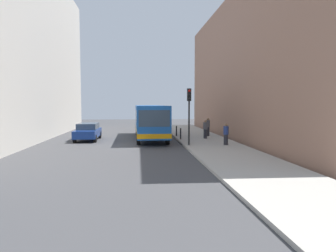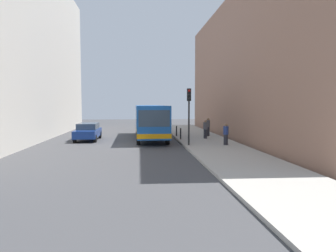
# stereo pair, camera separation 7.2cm
# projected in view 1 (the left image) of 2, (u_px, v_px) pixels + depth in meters

# --- Properties ---
(ground_plane) EXTENTS (80.00, 80.00, 0.00)m
(ground_plane) POSITION_uv_depth(u_px,v_px,m) (140.00, 145.00, 23.61)
(ground_plane) COLOR #424244
(sidewalk) EXTENTS (4.40, 40.00, 0.15)m
(sidewalk) POSITION_uv_depth(u_px,v_px,m) (208.00, 143.00, 24.13)
(sidewalk) COLOR #ADA89E
(sidewalk) RESTS_ON ground
(building_left) EXTENTS (7.00, 32.00, 15.99)m
(building_left) POSITION_uv_depth(u_px,v_px,m) (3.00, 47.00, 25.88)
(building_left) COLOR #BCB7AD
(building_left) RESTS_ON ground
(building_right) EXTENTS (7.00, 32.00, 12.79)m
(building_right) POSITION_uv_depth(u_px,v_px,m) (264.00, 69.00, 28.24)
(building_right) COLOR #936B56
(building_right) RESTS_ON ground
(bus) EXTENTS (2.69, 11.06, 3.00)m
(bus) POSITION_uv_depth(u_px,v_px,m) (150.00, 120.00, 27.47)
(bus) COLOR #19519E
(bus) RESTS_ON ground
(car_beside_bus) EXTENTS (1.88, 4.41, 1.48)m
(car_beside_bus) POSITION_uv_depth(u_px,v_px,m) (88.00, 131.00, 26.30)
(car_beside_bus) COLOR navy
(car_beside_bus) RESTS_ON ground
(traffic_light) EXTENTS (0.28, 0.33, 4.10)m
(traffic_light) POSITION_uv_depth(u_px,v_px,m) (189.00, 106.00, 21.99)
(traffic_light) COLOR black
(traffic_light) RESTS_ON sidewalk
(bollard_near) EXTENTS (0.11, 0.11, 0.95)m
(bollard_near) POSITION_uv_depth(u_px,v_px,m) (181.00, 134.00, 25.76)
(bollard_near) COLOR black
(bollard_near) RESTS_ON sidewalk
(bollard_mid) EXTENTS (0.11, 0.11, 0.95)m
(bollard_mid) POSITION_uv_depth(u_px,v_px,m) (176.00, 131.00, 28.54)
(bollard_mid) COLOR black
(bollard_mid) RESTS_ON sidewalk
(pedestrian_near_signal) EXTENTS (0.38, 0.38, 1.58)m
(pedestrian_near_signal) POSITION_uv_depth(u_px,v_px,m) (226.00, 134.00, 22.21)
(pedestrian_near_signal) COLOR #26262D
(pedestrian_near_signal) RESTS_ON sidewalk
(pedestrian_mid_sidewalk) EXTENTS (0.38, 0.38, 1.62)m
(pedestrian_mid_sidewalk) POSITION_uv_depth(u_px,v_px,m) (205.00, 129.00, 26.45)
(pedestrian_mid_sidewalk) COLOR #26262D
(pedestrian_mid_sidewalk) RESTS_ON sidewalk
(pedestrian_far_sidewalk) EXTENTS (0.38, 0.38, 1.70)m
(pedestrian_far_sidewalk) POSITION_uv_depth(u_px,v_px,m) (208.00, 127.00, 28.49)
(pedestrian_far_sidewalk) COLOR #26262D
(pedestrian_far_sidewalk) RESTS_ON sidewalk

